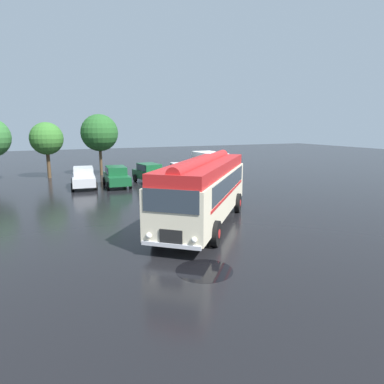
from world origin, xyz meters
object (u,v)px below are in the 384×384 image
car_near_left (84,177)px  box_van (213,165)px  car_mid_left (117,176)px  vintage_bus (204,188)px  car_far_right (182,173)px  car_mid_right (150,173)px

car_near_left → box_van: 11.51m
car_mid_left → vintage_bus: bearing=-82.2°
car_near_left → car_far_right: bearing=-4.6°
car_mid_right → vintage_bus: bearing=-95.8°
car_mid_right → box_van: bearing=-8.9°
car_near_left → car_mid_left: same height
car_mid_left → car_mid_right: size_ratio=0.98×
car_near_left → car_mid_left: (2.54, -0.54, 0.00)m
box_van → car_near_left: bearing=176.9°
car_mid_right → car_far_right: (2.67, -0.96, 0.00)m
car_mid_left → car_near_left: bearing=168.0°
car_far_right → car_near_left: bearing=175.4°
car_near_left → car_mid_left: 2.60m
box_van → car_mid_left: bearing=179.5°
car_near_left → box_van: box_van is taller
vintage_bus → car_near_left: vintage_bus is taller
car_near_left → car_far_right: (8.33, -0.66, 0.00)m
vintage_bus → box_van: (7.20, 12.69, -0.53)m
vintage_bus → box_van: bearing=60.4°
car_mid_left → car_mid_right: 3.23m
car_mid_right → box_van: box_van is taller
vintage_bus → car_far_right: 13.31m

